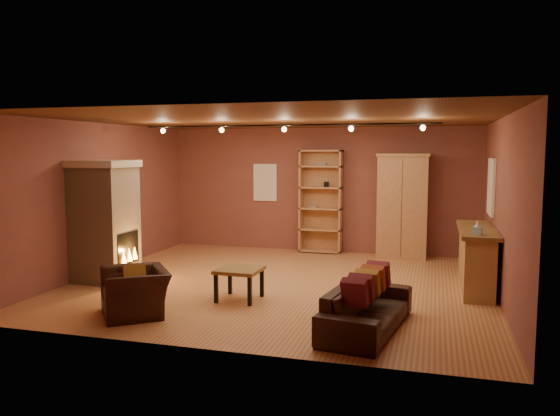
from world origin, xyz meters
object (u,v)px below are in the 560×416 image
(armchair, at_px, (135,284))
(coffee_table, at_px, (239,273))
(bookcase, at_px, (321,200))
(armoire, at_px, (402,206))
(loveseat, at_px, (367,299))
(fireplace, at_px, (105,221))
(bar_counter, at_px, (476,258))

(armchair, xyz_separation_m, coffee_table, (1.14, 1.11, -0.01))
(armchair, bearing_deg, bookcase, 125.87)
(armoire, height_order, loveseat, armoire)
(fireplace, distance_m, bookcase, 4.85)
(bar_counter, bearing_deg, bookcase, 140.69)
(fireplace, bearing_deg, bar_counter, 10.50)
(bookcase, height_order, bar_counter, bookcase)
(armoire, distance_m, bar_counter, 2.82)
(fireplace, bearing_deg, armchair, -46.81)
(bookcase, height_order, armoire, bookcase)
(bookcase, distance_m, coffee_table, 4.36)
(fireplace, bearing_deg, bookcase, 50.26)
(fireplace, relative_size, bar_counter, 0.99)
(loveseat, height_order, coffee_table, loveseat)
(bookcase, relative_size, loveseat, 1.14)
(bookcase, distance_m, armchair, 5.66)
(bookcase, bearing_deg, bar_counter, -39.31)
(loveseat, distance_m, coffee_table, 2.24)
(loveseat, xyz_separation_m, armchair, (-3.20, -0.23, 0.04))
(fireplace, bearing_deg, loveseat, -16.82)
(fireplace, xyz_separation_m, armchair, (1.57, -1.67, -0.63))
(bookcase, distance_m, loveseat, 5.48)
(armoire, height_order, bar_counter, armoire)
(bar_counter, distance_m, loveseat, 2.99)
(loveseat, relative_size, armchair, 1.72)
(armoire, relative_size, loveseat, 1.11)
(armchair, height_order, coffee_table, armchair)
(loveseat, distance_m, armchair, 3.21)
(coffee_table, bearing_deg, armchair, -135.58)
(bar_counter, height_order, armchair, bar_counter)
(coffee_table, bearing_deg, fireplace, 168.45)
(bookcase, bearing_deg, fireplace, -129.74)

